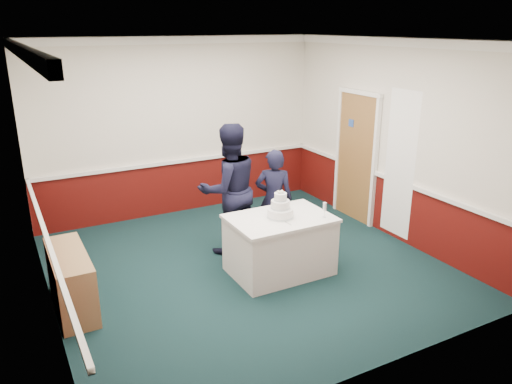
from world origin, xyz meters
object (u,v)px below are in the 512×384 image
wedding_cake (280,209)px  champagne_flute (325,207)px  cake_table (280,244)px  cake_knife (286,222)px  sideboard (71,281)px  person_woman (274,199)px  person_man (229,189)px

wedding_cake → champagne_flute: size_ratio=1.78×
cake_table → cake_knife: 0.44m
sideboard → cake_knife: (2.56, -0.57, 0.44)m
sideboard → person_woman: (2.92, 0.36, 0.40)m
cake_table → person_woman: (0.33, 0.73, 0.35)m
wedding_cake → cake_knife: (-0.03, -0.20, -0.11)m
champagne_flute → person_woman: bearing=99.5°
person_man → cake_knife: bearing=104.1°
champagne_flute → person_man: person_man is taller
wedding_cake → champagne_flute: wedding_cake is taller
cake_table → wedding_cake: wedding_cake is taller
sideboard → cake_table: cake_table is taller
cake_table → champagne_flute: size_ratio=6.44×
sideboard → person_woman: person_woman is taller
cake_knife → person_man: bearing=99.6°
wedding_cake → person_woman: size_ratio=0.24×
wedding_cake → person_woman: (0.33, 0.73, -0.15)m
cake_table → cake_knife: cake_knife is taller
person_woman → wedding_cake: bearing=96.5°
person_man → cake_table: bearing=108.5°
champagne_flute → person_man: size_ratio=0.11×
wedding_cake → cake_knife: bearing=-98.5°
wedding_cake → champagne_flute: bearing=-29.2°
wedding_cake → person_man: bearing=107.8°
cake_table → person_man: size_ratio=0.70×
cake_knife → person_woman: bearing=65.1°
sideboard → cake_table: 2.62m
wedding_cake → cake_knife: size_ratio=1.65×
person_woman → champagne_flute: bearing=130.2°
sideboard → person_man: bearing=13.6°
sideboard → cake_table: bearing=-8.1°
cake_table → champagne_flute: champagne_flute is taller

